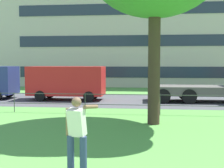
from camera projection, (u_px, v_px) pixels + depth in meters
The scene contains 5 objects.
street_strip at pixel (101, 100), 20.05m from camera, with size 80.00×7.47×0.01m, color #4C4C51.
park_fence at pixel (85, 100), 14.61m from camera, with size 36.46×0.04×1.00m.
person_thrower at pixel (77, 132), 6.61m from camera, with size 0.66×0.76×1.73m.
panel_van_far_left at pixel (67, 81), 19.88m from camera, with size 5.03×2.15×2.24m.
apartment_building_background at pixel (142, 17), 35.74m from camera, with size 30.02×13.42×15.97m.
Camera 1 is at (2.93, -3.38, 2.48)m, focal length 47.76 mm.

